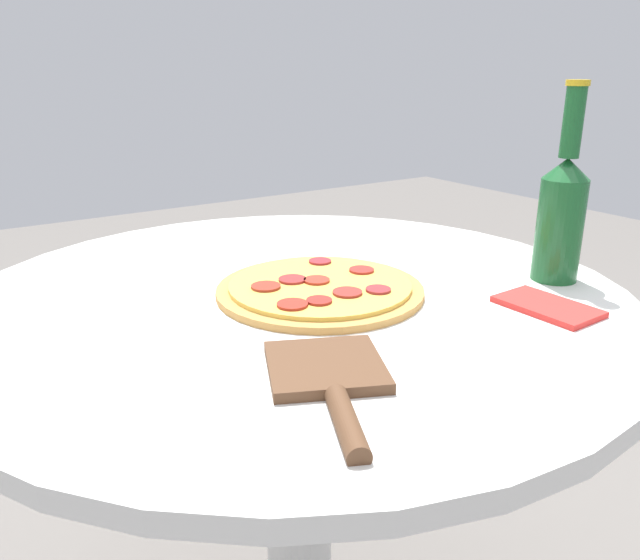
# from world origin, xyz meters

# --- Properties ---
(table) EXTENTS (0.94, 0.94, 0.77)m
(table) POSITION_xyz_m (0.00, 0.00, 0.59)
(table) COLOR silver
(table) RESTS_ON ground_plane
(pizza) EXTENTS (0.29, 0.29, 0.02)m
(pizza) POSITION_xyz_m (-0.03, -0.02, 0.78)
(pizza) COLOR #C68E47
(pizza) RESTS_ON table
(beer_bottle) EXTENTS (0.07, 0.07, 0.28)m
(beer_bottle) POSITION_xyz_m (-0.17, -0.35, 0.88)
(beer_bottle) COLOR #195628
(beer_bottle) RESTS_ON table
(pizza_paddle) EXTENTS (0.23, 0.16, 0.02)m
(pizza_paddle) POSITION_xyz_m (-0.25, 0.11, 0.78)
(pizza_paddle) COLOR brown
(pizza_paddle) RESTS_ON table
(napkin) EXTENTS (0.13, 0.08, 0.01)m
(napkin) POSITION_xyz_m (-0.24, -0.24, 0.78)
(napkin) COLOR red
(napkin) RESTS_ON table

